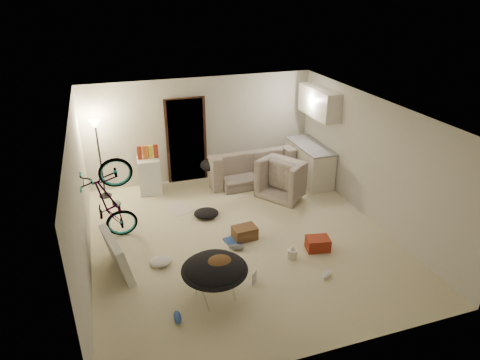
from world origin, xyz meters
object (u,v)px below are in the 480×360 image
object	(u,v)px
sofa	(250,169)
saucer_chair	(215,275)
floor_lamp	(98,143)
drink_case_b	(318,244)
drink_case_a	(245,233)
bicycle	(112,219)
juicer	(293,253)
mini_fridge	(150,176)
tv_box	(117,254)
kitchen_counter	(310,163)
armchair	(289,180)

from	to	relation	value
sofa	saucer_chair	distance (m)	4.40
floor_lamp	drink_case_b	world-z (taller)	floor_lamp
drink_case_a	drink_case_b	size ratio (longest dim) A/B	1.06
sofa	drink_case_b	world-z (taller)	sofa
bicycle	floor_lamp	bearing A→B (deg)	1.92
floor_lamp	juicer	distance (m)	4.85
saucer_chair	drink_case_a	world-z (taller)	saucer_chair
mini_fridge	saucer_chair	bearing A→B (deg)	-79.62
saucer_chair	drink_case_b	world-z (taller)	saucer_chair
mini_fridge	tv_box	xyz separation A→B (m)	(-0.92, -2.90, -0.07)
kitchen_counter	drink_case_b	size ratio (longest dim) A/B	3.60
kitchen_counter	juicer	bearing A→B (deg)	-121.34
floor_lamp	mini_fridge	xyz separation A→B (m)	(1.02, -0.10, -0.89)
juicer	mini_fridge	bearing A→B (deg)	120.34
armchair	saucer_chair	world-z (taller)	saucer_chair
floor_lamp	saucer_chair	xyz separation A→B (m)	(1.48, -4.14, -0.88)
armchair	bicycle	size ratio (longest dim) A/B	0.59
saucer_chair	drink_case_b	size ratio (longest dim) A/B	2.44
floor_lamp	bicycle	xyz separation A→B (m)	(0.10, -1.96, -0.85)
armchair	drink_case_a	xyz separation A→B (m)	(-1.60, -1.55, -0.21)
bicycle	saucer_chair	xyz separation A→B (m)	(1.38, -2.19, -0.03)
kitchen_counter	armchair	world-z (taller)	kitchen_counter
bicycle	saucer_chair	bearing A→B (deg)	-148.79
sofa	drink_case_b	xyz separation A→B (m)	(0.17, -3.26, -0.19)
kitchen_counter	armchair	xyz separation A→B (m)	(-0.77, -0.49, -0.11)
floor_lamp	armchair	distance (m)	4.33
sofa	drink_case_b	bearing A→B (deg)	91.23
sofa	bicycle	world-z (taller)	bicycle
sofa	tv_box	size ratio (longest dim) A/B	1.99
kitchen_counter	bicycle	xyz separation A→B (m)	(-4.73, -1.31, 0.02)
bicycle	juicer	distance (m)	3.38
armchair	floor_lamp	bearing A→B (deg)	39.78
sofa	floor_lamp	bearing A→B (deg)	-5.16
floor_lamp	kitchen_counter	world-z (taller)	floor_lamp
floor_lamp	kitchen_counter	size ratio (longest dim) A/B	1.21
saucer_chair	juicer	size ratio (longest dim) A/B	4.07
saucer_chair	drink_case_a	bearing A→B (deg)	56.05
kitchen_counter	saucer_chair	size ratio (longest dim) A/B	1.48
kitchen_counter	bicycle	size ratio (longest dim) A/B	0.86
armchair	drink_case_a	size ratio (longest dim) A/B	2.31
armchair	mini_fridge	bearing A→B (deg)	36.55
armchair	mini_fridge	distance (m)	3.21
juicer	drink_case_a	bearing A→B (deg)	124.17
drink_case_b	juicer	bearing A→B (deg)	-157.62
sofa	juicer	distance (m)	3.39
bicycle	drink_case_b	xyz separation A→B (m)	(3.51, -1.50, -0.34)
kitchen_counter	tv_box	world-z (taller)	kitchen_counter
kitchen_counter	armchair	bearing A→B (deg)	-147.62
kitchen_counter	juicer	xyz separation A→B (m)	(-1.78, -2.92, -0.34)
floor_lamp	sofa	bearing A→B (deg)	-3.33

